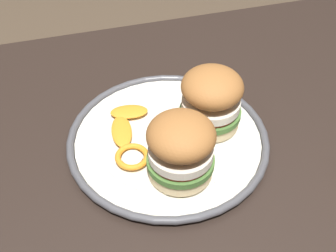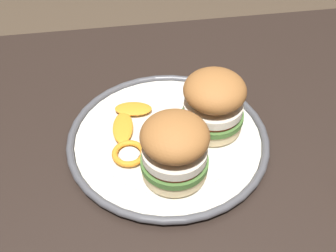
{
  "view_description": "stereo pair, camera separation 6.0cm",
  "coord_description": "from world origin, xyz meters",
  "px_view_note": "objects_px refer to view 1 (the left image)",
  "views": [
    {
      "loc": [
        0.15,
        0.43,
        1.25
      ],
      "look_at": [
        0.02,
        -0.06,
        0.76
      ],
      "focal_mm": 49.0,
      "sensor_mm": 36.0,
      "label": 1
    },
    {
      "loc": [
        0.09,
        0.44,
        1.25
      ],
      "look_at": [
        0.02,
        -0.06,
        0.76
      ],
      "focal_mm": 49.0,
      "sensor_mm": 36.0,
      "label": 2
    }
  ],
  "objects_px": {
    "dining_table": "(187,205)",
    "dinner_plate": "(168,140)",
    "sandwich_half_left": "(211,99)",
    "sandwich_half_right": "(181,147)"
  },
  "relations": [
    {
      "from": "dining_table",
      "to": "sandwich_half_right",
      "type": "distance_m",
      "value": 0.16
    },
    {
      "from": "dining_table",
      "to": "sandwich_half_left",
      "type": "relative_size",
      "value": 10.61
    },
    {
      "from": "sandwich_half_left",
      "to": "sandwich_half_right",
      "type": "bearing_deg",
      "value": 48.96
    },
    {
      "from": "dinner_plate",
      "to": "sandwich_half_left",
      "type": "relative_size",
      "value": 2.36
    },
    {
      "from": "dinner_plate",
      "to": "dining_table",
      "type": "bearing_deg",
      "value": 105.76
    },
    {
      "from": "dining_table",
      "to": "dinner_plate",
      "type": "distance_m",
      "value": 0.12
    },
    {
      "from": "dining_table",
      "to": "sandwich_half_left",
      "type": "distance_m",
      "value": 0.18
    },
    {
      "from": "dining_table",
      "to": "dinner_plate",
      "type": "xyz_separation_m",
      "value": [
        0.02,
        -0.06,
        0.1
      ]
    },
    {
      "from": "sandwich_half_left",
      "to": "dinner_plate",
      "type": "bearing_deg",
      "value": 9.52
    },
    {
      "from": "dinner_plate",
      "to": "sandwich_half_left",
      "type": "xyz_separation_m",
      "value": [
        -0.07,
        -0.01,
        0.06
      ]
    }
  ]
}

